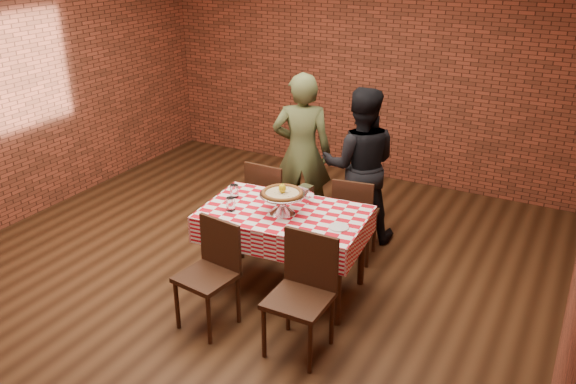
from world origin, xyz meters
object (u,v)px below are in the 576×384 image
Objects in this scene: water_glass_right at (234,191)px; pizza at (282,193)px; table at (284,251)px; water_glass_left at (231,204)px; chair_near_left at (206,278)px; chair_near_right at (299,299)px; diner_black at (360,165)px; pizza_stand at (282,204)px; diner_olive at (302,153)px; chair_far_left at (273,201)px; chair_far_right at (356,217)px; condiment_caddy at (306,194)px.

pizza is at bearing -9.07° from water_glass_right.
table is at bearing 88.51° from pizza.
table is at bearing 25.59° from water_glass_left.
chair_near_left is 0.96× the size of chair_near_right.
diner_black is at bearing 81.35° from pizza.
pizza_stand is 1.27m from diner_black.
chair_near_left is at bearing -110.08° from pizza_stand.
pizza is 0.22× the size of diner_black.
pizza_stand reaches higher than table.
pizza is at bearing 86.84° from diner_olive.
table is at bearing 125.19° from chair_near_right.
chair_far_left reaches higher than water_glass_left.
chair_far_right is at bearing 76.81° from chair_near_left.
condiment_caddy is at bearing 79.38° from chair_near_left.
chair_near_right is (0.44, -0.99, -0.37)m from condiment_caddy.
diner_black is (0.12, 0.96, -0.04)m from condiment_caddy.
water_glass_left is 1.38m from diner_olive.
chair_near_left is at bearing -72.40° from water_glass_right.
pizza is 0.40× the size of chair_near_left.
chair_far_right is (0.74, 1.02, -0.38)m from water_glass_left.
pizza_stand reaches higher than condiment_caddy.
chair_near_right is at bearing 126.29° from chair_far_left.
table is 1.31m from diner_black.
pizza_stand reaches higher than water_glass_left.
water_glass_left is 1.02m from chair_far_left.
water_glass_left and water_glass_right have the same top height.
diner_black is at bearing 89.60° from condiment_caddy.
pizza is 2.99× the size of water_glass_left.
chair_far_right is (0.26, 0.55, -0.40)m from condiment_caddy.
diner_black reaches higher than chair_near_left.
pizza is (0.00, 0.00, 0.09)m from pizza_stand.
water_glass_left is 0.07× the size of diner_black.
chair_far_left is at bearing 125.35° from chair_near_right.
chair_near_right is (1.05, -0.77, -0.36)m from water_glass_right.
water_glass_left is 0.07× the size of diner_olive.
pizza_stand is at bearing 59.73° from chair_far_right.
condiment_caddy is at bearing 75.38° from table.
diner_olive reaches higher than condiment_caddy.
diner_olive reaches higher than chair_near_left.
water_glass_right is 1.38m from diner_black.
diner_olive is (-0.43, 1.21, -0.10)m from pizza.
table is 0.64m from water_glass_left.
chair_near_left is at bearing -110.08° from pizza.
pizza is 0.98m from chair_near_right.
table is 9.08× the size of condiment_caddy.
water_glass_right is 0.13× the size of chair_far_left.
chair_far_left is 0.56× the size of diner_black.
diner_olive is at bearing 109.72° from pizza_stand.
diner_olive is (-0.77, 0.36, 0.41)m from chair_far_right.
diner_olive is (-0.43, 1.21, -0.00)m from pizza_stand.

